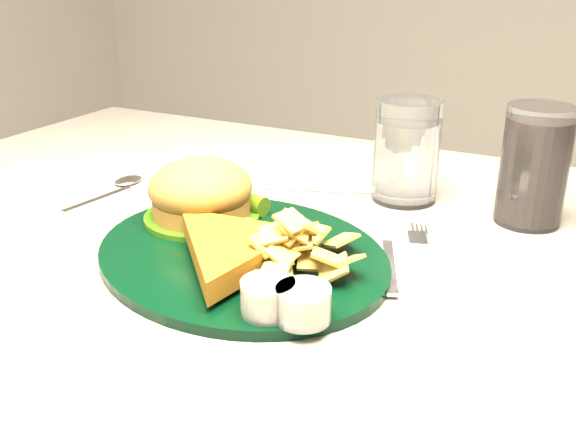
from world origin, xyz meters
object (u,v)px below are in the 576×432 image
Objects in this scene: dinner_plate at (240,226)px; cola_glass at (534,166)px; water_glass at (407,151)px; fork_napkin at (393,262)px.

cola_glass reaches higher than dinner_plate.
water_glass is at bearing 90.95° from dinner_plate.
water_glass is 0.93× the size of cola_glass.
cola_glass is at bearing 39.50° from fork_napkin.
cola_glass reaches higher than fork_napkin.
fork_napkin is at bearing 42.50° from dinner_plate.
water_glass reaches higher than dinner_plate.
dinner_plate is 0.15m from fork_napkin.
cola_glass is (0.24, 0.23, 0.03)m from dinner_plate.
water_glass is 0.20m from fork_napkin.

